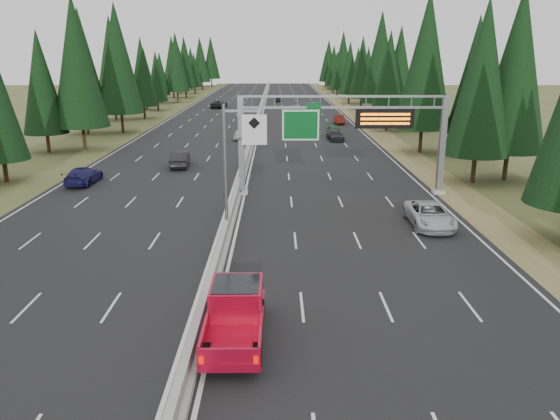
{
  "coord_description": "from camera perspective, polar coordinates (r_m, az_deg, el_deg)",
  "views": [
    {
      "loc": [
        3.13,
        -7.67,
        10.89
      ],
      "look_at": [
        3.3,
        20.0,
        2.99
      ],
      "focal_mm": 35.0,
      "sensor_mm": 36.0,
      "label": 1
    }
  ],
  "objects": [
    {
      "name": "shoulder_left",
      "position": [
        90.78,
        -13.85,
        8.61
      ],
      "size": [
        3.6,
        260.0,
        0.06
      ],
      "primitive_type": "cube",
      "color": "#455025",
      "rests_on": "ground"
    },
    {
      "name": "silver_minivan",
      "position": [
        36.87,
        15.35,
        -0.47
      ],
      "size": [
        2.55,
        5.47,
        1.51
      ],
      "primitive_type": "imported",
      "rotation": [
        0.0,
        0.0,
        -0.01
      ],
      "color": "#B9BABF",
      "rests_on": "road"
    },
    {
      "name": "tree_row_left",
      "position": [
        82.4,
        -18.67,
        13.85
      ],
      "size": [
        11.91,
        239.64,
        17.95
      ],
      "color": "black",
      "rests_on": "ground"
    },
    {
      "name": "car_ahead_dkgrey",
      "position": [
        72.27,
        5.8,
        7.77
      ],
      "size": [
        2.15,
        4.63,
        1.31
      ],
      "primitive_type": "imported",
      "rotation": [
        0.0,
        0.0,
        0.07
      ],
      "color": "black",
      "rests_on": "road"
    },
    {
      "name": "tree_row_right",
      "position": [
        75.66,
        14.71,
        14.0
      ],
      "size": [
        11.49,
        237.91,
        18.84
      ],
      "color": "black",
      "rests_on": "ground"
    },
    {
      "name": "hov_sign_pole",
      "position": [
        33.31,
        -4.76,
        5.21
      ],
      "size": [
        2.8,
        0.5,
        8.0
      ],
      "color": "slate",
      "rests_on": "road"
    },
    {
      "name": "car_ahead_white",
      "position": [
        104.93,
        1.45,
        10.42
      ],
      "size": [
        2.9,
        5.52,
        1.48
      ],
      "primitive_type": "imported",
      "rotation": [
        0.0,
        0.0,
        -0.08
      ],
      "color": "silver",
      "rests_on": "road"
    },
    {
      "name": "shoulder_right",
      "position": [
        89.55,
        9.17,
        8.77
      ],
      "size": [
        3.6,
        260.0,
        0.06
      ],
      "primitive_type": "cube",
      "color": "olive",
      "rests_on": "ground"
    },
    {
      "name": "car_onc_far",
      "position": [
        117.47,
        -6.39,
        10.96
      ],
      "size": [
        3.24,
        6.15,
        1.65
      ],
      "primitive_type": "imported",
      "rotation": [
        0.0,
        0.0,
        3.06
      ],
      "color": "black",
      "rests_on": "road"
    },
    {
      "name": "median_barrier",
      "position": [
        88.35,
        -2.42,
        9.11
      ],
      "size": [
        0.7,
        260.0,
        0.85
      ],
      "color": "gray",
      "rests_on": "road"
    },
    {
      "name": "road",
      "position": [
        88.39,
        -2.42,
        8.87
      ],
      "size": [
        32.0,
        260.0,
        0.08
      ],
      "primitive_type": "cube",
      "color": "black",
      "rests_on": "ground"
    },
    {
      "name": "car_ahead_far",
      "position": [
        131.87,
        -0.26,
        11.52
      ],
      "size": [
        1.62,
        3.91,
        1.32
      ],
      "primitive_type": "imported",
      "rotation": [
        0.0,
        0.0,
        -0.01
      ],
      "color": "black",
      "rests_on": "road"
    },
    {
      "name": "car_onc_blue",
      "position": [
        50.23,
        -19.86,
        3.41
      ],
      "size": [
        2.19,
        5.13,
        1.47
      ],
      "primitive_type": "imported",
      "rotation": [
        0.0,
        0.0,
        3.12
      ],
      "color": "#181650",
      "rests_on": "road"
    },
    {
      "name": "car_ahead_green",
      "position": [
        76.02,
        5.64,
        8.26
      ],
      "size": [
        1.99,
        4.56,
        1.53
      ],
      "primitive_type": "imported",
      "rotation": [
        0.0,
        0.0,
        -0.04
      ],
      "color": "#155C2A",
      "rests_on": "road"
    },
    {
      "name": "car_onc_near",
      "position": [
        55.45,
        -10.41,
        5.25
      ],
      "size": [
        1.99,
        4.85,
        1.56
      ],
      "primitive_type": "imported",
      "rotation": [
        0.0,
        0.0,
        3.21
      ],
      "color": "black",
      "rests_on": "road"
    },
    {
      "name": "car_onc_white",
      "position": [
        72.86,
        -4.04,
        7.93
      ],
      "size": [
        2.12,
        4.38,
        1.44
      ],
      "primitive_type": "imported",
      "rotation": [
        0.0,
        0.0,
        3.04
      ],
      "color": "silver",
      "rests_on": "road"
    },
    {
      "name": "car_ahead_dkred",
      "position": [
        89.69,
        6.18,
        9.37
      ],
      "size": [
        1.57,
        4.32,
        1.41
      ],
      "primitive_type": "imported",
      "rotation": [
        0.0,
        0.0,
        -0.02
      ],
      "color": "#4F110B",
      "rests_on": "road"
    },
    {
      "name": "red_pickup",
      "position": [
        22.08,
        -4.62,
        -10.22
      ],
      "size": [
        2.17,
        6.07,
        1.98
      ],
      "color": "black",
      "rests_on": "road"
    },
    {
      "name": "sign_gantry",
      "position": [
        43.31,
        7.4,
        8.34
      ],
      "size": [
        16.75,
        0.98,
        7.8
      ],
      "color": "slate",
      "rests_on": "road"
    }
  ]
}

